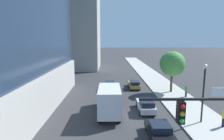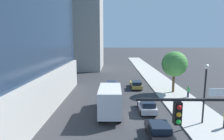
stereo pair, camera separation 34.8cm
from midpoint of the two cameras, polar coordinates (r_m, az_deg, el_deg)
name	(u,v)px [view 2 (the right image)]	position (r m, az deg, el deg)	size (l,w,h in m)	color
sidewalk	(176,97)	(28.54, 19.47, -7.82)	(5.10, 120.00, 0.15)	#B2AFA8
construction_building	(79,20)	(55.43, -9.91, 14.82)	(24.52, 18.68, 32.26)	#9E9B93
traffic_light_pole	(222,126)	(10.33, 31.49, -14.48)	(5.96, 0.48, 5.96)	black
street_lamp	(205,85)	(19.85, 27.08, -4.15)	(0.44, 0.44, 5.77)	black
street_tree	(174,64)	(29.99, 18.88, 1.72)	(3.84, 3.84, 6.32)	brown
car_gold	(136,84)	(32.12, 7.67, -4.36)	(1.76, 4.33, 1.37)	#AD8938
car_black	(159,132)	(16.69, 14.92, -17.77)	(1.84, 4.10, 1.38)	black
car_blue	(111,86)	(30.81, 0.15, -4.80)	(1.80, 4.65, 1.42)	#233D9E
car_silver	(147,106)	(22.09, 11.04, -10.63)	(1.73, 4.01, 1.47)	#B7B7BC
box_truck	(110,99)	(20.64, -0.09, -8.82)	(2.32, 6.87, 3.22)	#1E4799
pedestrian_green_shirt	(188,92)	(28.60, 22.63, -6.10)	(0.34, 0.34, 1.62)	#38334C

